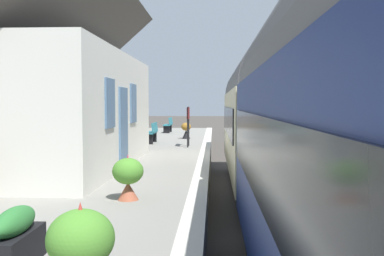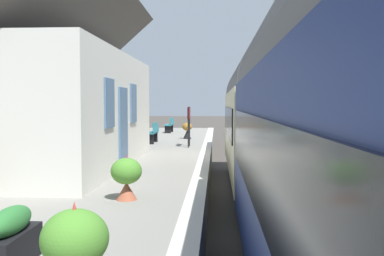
# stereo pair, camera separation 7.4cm
# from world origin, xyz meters

# --- Properties ---
(ground_plane) EXTENTS (160.00, 160.00, 0.00)m
(ground_plane) POSITION_xyz_m (0.00, 0.00, 0.00)
(ground_plane) COLOR #423D38
(platform) EXTENTS (32.00, 6.03, 0.96)m
(platform) POSITION_xyz_m (0.00, 4.01, 0.48)
(platform) COLOR gray
(platform) RESTS_ON ground
(platform_edge_coping) EXTENTS (32.00, 0.36, 0.02)m
(platform_edge_coping) POSITION_xyz_m (0.00, 1.18, 0.97)
(platform_edge_coping) COLOR beige
(platform_edge_coping) RESTS_ON platform
(rail_near) EXTENTS (52.00, 0.08, 0.14)m
(rail_near) POSITION_xyz_m (0.00, -1.62, 0.07)
(rail_near) COLOR gray
(rail_near) RESTS_ON ground
(rail_far) EXTENTS (52.00, 0.08, 0.14)m
(rail_far) POSITION_xyz_m (0.00, -0.18, 0.07)
(rail_far) COLOR gray
(rail_far) RESTS_ON ground
(station_building) EXTENTS (8.37, 3.95, 5.72)m
(station_building) POSITION_xyz_m (-2.88, 5.05, 2.61)
(station_building) COLOR silver
(station_building) RESTS_ON platform
(bench_platform_end) EXTENTS (1.40, 0.44, 0.88)m
(bench_platform_end) POSITION_xyz_m (4.14, 3.53, 1.43)
(bench_platform_end) COLOR #26727F
(bench_platform_end) RESTS_ON platform
(bench_mid_platform) EXTENTS (1.41, 0.45, 0.88)m
(bench_mid_platform) POSITION_xyz_m (11.03, 3.53, 1.43)
(bench_mid_platform) COLOR #26727F
(bench_mid_platform) RESTS_ON platform
(planter_under_sign) EXTENTS (0.55, 0.55, 0.81)m
(planter_under_sign) POSITION_xyz_m (-6.89, 2.38, 1.38)
(planter_under_sign) COLOR #9E5138
(planter_under_sign) RESTS_ON platform
(planter_edge_far) EXTENTS (0.85, 0.32, 0.62)m
(planter_edge_far) POSITION_xyz_m (-10.07, 2.93, 1.26)
(planter_edge_far) COLOR black
(planter_edge_far) RESTS_ON platform
(planter_bench_left) EXTENTS (0.48, 0.48, 0.78)m
(planter_bench_left) POSITION_xyz_m (6.58, 2.22, 1.37)
(planter_bench_left) COLOR black
(planter_bench_left) RESTS_ON platform
(planter_bench_right) EXTENTS (0.58, 0.58, 0.85)m
(planter_bench_right) POSITION_xyz_m (-10.78, 2.02, 1.37)
(planter_bench_right) COLOR #9E5138
(planter_bench_right) RESTS_ON platform
(planter_corner_building) EXTENTS (0.92, 0.32, 0.57)m
(planter_corner_building) POSITION_xyz_m (5.20, 6.40, 1.23)
(planter_corner_building) COLOR gray
(planter_corner_building) RESTS_ON platform
(station_sign_board) EXTENTS (0.96, 0.06, 1.57)m
(station_sign_board) POSITION_xyz_m (2.63, 1.89, 2.15)
(station_sign_board) COLOR black
(station_sign_board) RESTS_ON platform
(tree_far_left) EXTENTS (4.33, 3.70, 8.27)m
(tree_far_left) POSITION_xyz_m (9.00, 12.57, 5.97)
(tree_far_left) COLOR #4C3828
(tree_far_left) RESTS_ON ground
(tree_behind_building) EXTENTS (4.73, 5.07, 8.79)m
(tree_behind_building) POSITION_xyz_m (12.44, 13.19, 5.87)
(tree_behind_building) COLOR #4C3828
(tree_behind_building) RESTS_ON ground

